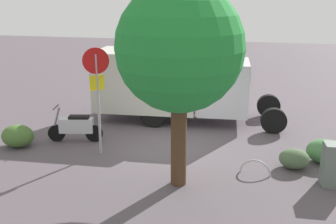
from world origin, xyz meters
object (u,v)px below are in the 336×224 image
Objects in this scene: stop_sign at (97,85)px; bike_rack_hoop at (255,174)px; box_truck_near at (173,81)px; motorcycle at (76,126)px; utility_cabinet at (335,165)px; street_tree at (179,49)px.

bike_rack_hoop is (-4.63, 0.35, -2.16)m from stop_sign.
motorcycle is at bearing -135.30° from box_truck_near.
utility_cabinet is at bearing 157.88° from motorcycle.
stop_sign reaches higher than motorcycle.
motorcycle is 7.86m from utility_cabinet.
stop_sign is 3.30m from street_tree.
utility_cabinet is at bearing -44.52° from box_truck_near.
box_truck_near is at bearing -52.28° from bike_rack_hoop.
street_tree reaches higher than motorcycle.
stop_sign is at bearing -4.32° from bike_rack_hoop.
motorcycle is (2.61, 3.01, -1.00)m from box_truck_near.
utility_cabinet is (-7.75, 1.32, 0.04)m from motorcycle.
stop_sign is (-1.18, 0.78, 1.64)m from motorcycle.
motorcycle is 2.10× the size of bike_rack_hoop.
box_truck_near reaches higher than utility_cabinet.
box_truck_near is 5.65m from street_tree.
box_truck_near reaches higher than motorcycle.
street_tree is (-2.71, 1.36, 1.29)m from stop_sign.
box_truck_near is 4.02× the size of motorcycle.
utility_cabinet is (-6.57, 0.54, -1.60)m from stop_sign.
utility_cabinet is 1.33× the size of bike_rack_hoop.
stop_sign is 5.12m from bike_rack_hoop.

